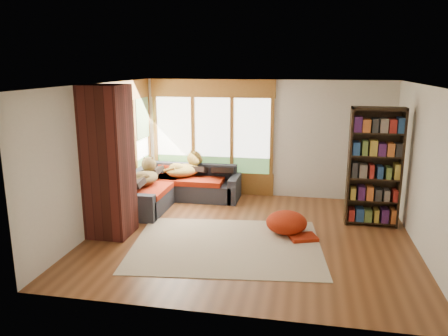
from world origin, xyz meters
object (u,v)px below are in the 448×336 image
at_px(bookshelf, 374,167).
at_px(area_rug, 227,245).
at_px(sectional_sofa, 171,187).
at_px(pouf, 286,222).
at_px(dog_tan, 186,163).
at_px(dog_brindle, 146,170).
at_px(brick_chimney, 108,162).

bearing_deg(bookshelf, area_rug, -149.21).
xyz_separation_m(sectional_sofa, pouf, (2.57, -1.44, -0.10)).
bearing_deg(dog_tan, dog_brindle, -178.55).
xyz_separation_m(bookshelf, pouf, (-1.52, -0.73, -0.89)).
distance_m(bookshelf, pouf, 1.91).
bearing_deg(brick_chimney, bookshelf, 16.44).
bearing_deg(dog_brindle, brick_chimney, 176.10).
xyz_separation_m(sectional_sofa, area_rug, (1.63, -2.18, -0.30)).
height_order(bookshelf, pouf, bookshelf).
relative_size(brick_chimney, pouf, 3.58).
bearing_deg(pouf, area_rug, -141.94).
height_order(brick_chimney, area_rug, brick_chimney).
height_order(area_rug, pouf, pouf).
bearing_deg(sectional_sofa, bookshelf, -10.53).
height_order(brick_chimney, pouf, brick_chimney).
bearing_deg(brick_chimney, area_rug, -3.51).
height_order(sectional_sofa, pouf, sectional_sofa).
relative_size(area_rug, bookshelf, 1.41).
distance_m(pouf, dog_tan, 2.97).
relative_size(brick_chimney, dog_tan, 2.71).
bearing_deg(area_rug, sectional_sofa, 126.88).
bearing_deg(dog_brindle, sectional_sofa, -45.57).
bearing_deg(dog_tan, sectional_sofa, -175.26).
bearing_deg(bookshelf, sectional_sofa, 170.19).
height_order(pouf, dog_brindle, dog_brindle).
height_order(brick_chimney, sectional_sofa, brick_chimney).
bearing_deg(area_rug, pouf, 38.06).
relative_size(sectional_sofa, area_rug, 0.71).
bearing_deg(brick_chimney, dog_tan, 73.66).
bearing_deg(bookshelf, pouf, -154.36).
bearing_deg(pouf, dog_tan, 142.84).
xyz_separation_m(dog_tan, dog_brindle, (-0.65, -0.76, -0.01)).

